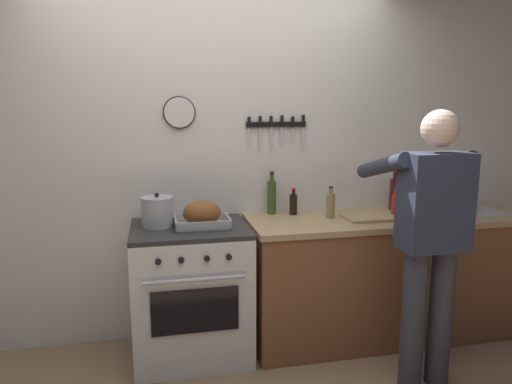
{
  "coord_description": "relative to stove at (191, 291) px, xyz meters",
  "views": [
    {
      "loc": [
        -0.42,
        -2.01,
        1.68
      ],
      "look_at": [
        0.2,
        0.85,
        1.14
      ],
      "focal_mm": 32.9,
      "sensor_mm": 36.0,
      "label": 1
    }
  ],
  "objects": [
    {
      "name": "bottle_soy_sauce",
      "position": [
        0.76,
        0.19,
        0.53
      ],
      "size": [
        0.06,
        0.06,
        0.19
      ],
      "color": "black",
      "rests_on": "counter_block"
    },
    {
      "name": "bottle_hot_sauce",
      "position": [
        1.49,
        0.05,
        0.53
      ],
      "size": [
        0.05,
        0.05,
        0.19
      ],
      "color": "red",
      "rests_on": "counter_block"
    },
    {
      "name": "cutting_board",
      "position": [
        1.25,
        -0.05,
        0.46
      ],
      "size": [
        0.36,
        0.24,
        0.02
      ],
      "primitive_type": "cube",
      "color": "tan",
      "rests_on": "counter_block"
    },
    {
      "name": "stock_pot",
      "position": [
        -0.2,
        0.05,
        0.55
      ],
      "size": [
        0.21,
        0.21,
        0.22
      ],
      "color": "#B7B7BC",
      "rests_on": "stove"
    },
    {
      "name": "wall_back",
      "position": [
        0.22,
        0.36,
        0.85
      ],
      "size": [
        6.0,
        0.13,
        2.6
      ],
      "color": "white",
      "rests_on": "ground"
    },
    {
      "name": "person_cook",
      "position": [
        1.35,
        -0.64,
        0.5
      ],
      "size": [
        0.51,
        0.63,
        1.66
      ],
      "rotation": [
        0.0,
        0.0,
        1.58
      ],
      "color": "#383842",
      "rests_on": "ground"
    },
    {
      "name": "bottle_olive_oil",
      "position": [
        0.61,
        0.24,
        0.58
      ],
      "size": [
        0.06,
        0.06,
        0.31
      ],
      "color": "#385623",
      "rests_on": "counter_block"
    },
    {
      "name": "bottle_vinegar",
      "position": [
        0.99,
        0.03,
        0.54
      ],
      "size": [
        0.06,
        0.06,
        0.22
      ],
      "color": "#997F4C",
      "rests_on": "counter_block"
    },
    {
      "name": "counter_block",
      "position": [
        1.43,
        0.0,
        0.01
      ],
      "size": [
        2.03,
        0.65,
        0.9
      ],
      "color": "brown",
      "rests_on": "ground"
    },
    {
      "name": "bottle_wine_red",
      "position": [
        1.56,
        0.19,
        0.57
      ],
      "size": [
        0.07,
        0.07,
        0.3
      ],
      "color": "#47141E",
      "rests_on": "counter_block"
    },
    {
      "name": "stove",
      "position": [
        0.0,
        0.0,
        0.0
      ],
      "size": [
        0.76,
        0.67,
        0.9
      ],
      "color": "white",
      "rests_on": "ground"
    },
    {
      "name": "roasting_pan",
      "position": [
        0.08,
        -0.04,
        0.53
      ],
      "size": [
        0.35,
        0.26,
        0.18
      ],
      "color": "#B7B7BC",
      "rests_on": "stove"
    }
  ]
}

